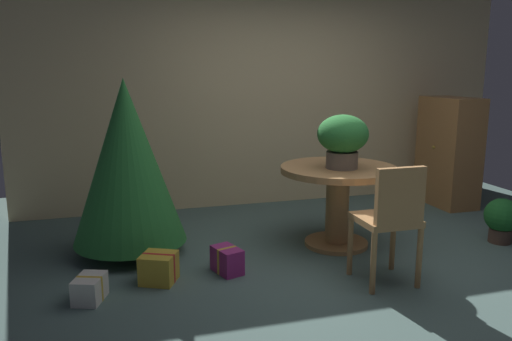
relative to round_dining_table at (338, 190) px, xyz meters
The scene contains 11 objects.
ground_plane 0.75m from the round_dining_table, 101.23° to the right, with size 6.60×6.60×0.00m, color #4C6660.
back_wall_panel 1.86m from the round_dining_table, 93.42° to the left, with size 6.00×0.10×2.60m, color beige.
round_dining_table is the anchor object (origin of this frame).
flower_vase 0.50m from the round_dining_table, 95.81° to the right, with size 0.46×0.46×0.48m.
wooden_chair_near 0.92m from the round_dining_table, 90.00° to the right, with size 0.43×0.42×0.94m.
holiday_tree 1.91m from the round_dining_table, 169.94° to the left, with size 0.99×0.99×1.56m.
gift_box_gold 1.78m from the round_dining_table, 167.30° to the right, with size 0.34×0.33×0.23m.
gift_box_purple 1.26m from the round_dining_table, 162.98° to the right, with size 0.25×0.31×0.21m.
gift_box_cream 2.31m from the round_dining_table, 165.44° to the right, with size 0.26×0.31×0.18m.
wooden_cabinet 2.15m from the round_dining_table, 26.94° to the left, with size 0.44×0.76×1.30m.
potted_plant 1.61m from the round_dining_table, 13.48° to the right, with size 0.32×0.32×0.43m.
Camera 1 is at (-1.88, -3.60, 1.64)m, focal length 35.26 mm.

